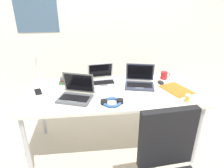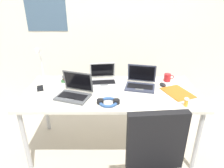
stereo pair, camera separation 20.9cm
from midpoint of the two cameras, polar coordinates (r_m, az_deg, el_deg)
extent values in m
plane|color=#B7AD9E|center=(2.55, -2.45, -17.03)|extent=(12.00, 12.00, 0.00)
cube|color=silver|center=(3.02, -4.40, 17.24)|extent=(6.00, 0.12, 2.60)
cube|color=#3F5972|center=(3.04, -22.91, 20.30)|extent=(0.56, 0.01, 0.76)
cube|color=silver|center=(2.13, -2.81, -2.38)|extent=(1.80, 0.80, 0.03)
cylinder|color=#B2B5BA|center=(2.18, -25.49, -16.06)|extent=(0.04, 0.04, 0.71)
cylinder|color=#B2B5BA|center=(2.26, 20.46, -13.55)|extent=(0.04, 0.04, 0.71)
cylinder|color=#B2B5BA|center=(2.71, -21.26, -6.76)|extent=(0.04, 0.04, 0.71)
cylinder|color=#B2B5BA|center=(2.77, 14.59, -5.04)|extent=(0.04, 0.04, 0.71)
cylinder|color=white|center=(2.50, -21.92, 0.61)|extent=(0.12, 0.12, 0.02)
cylinder|color=white|center=(2.44, -22.58, 4.42)|extent=(0.02, 0.02, 0.34)
cylinder|color=white|center=(2.35, -23.50, 7.95)|extent=(0.01, 0.08, 0.01)
cone|color=white|center=(2.31, -23.76, 7.66)|extent=(0.07, 0.09, 0.09)
cube|color=#33384C|center=(2.21, 5.06, -0.63)|extent=(0.35, 0.27, 0.02)
cube|color=black|center=(2.21, 5.07, -0.36)|extent=(0.29, 0.17, 0.00)
cube|color=#595B60|center=(2.15, 5.01, -1.15)|extent=(0.09, 0.06, 0.00)
cube|color=#33384C|center=(2.29, 5.28, 3.33)|extent=(0.31, 0.12, 0.21)
cube|color=black|center=(2.28, 5.27, 3.30)|extent=(0.28, 0.10, 0.17)
cube|color=#515459|center=(2.00, -13.38, -4.20)|extent=(0.37, 0.30, 0.02)
cube|color=black|center=(2.00, -13.41, -3.91)|extent=(0.30, 0.20, 0.00)
cube|color=#595B60|center=(1.94, -14.27, -4.87)|extent=(0.10, 0.07, 0.00)
cube|color=#515459|center=(2.05, -12.23, 0.30)|extent=(0.31, 0.14, 0.21)
cube|color=black|center=(2.05, -12.30, 0.26)|extent=(0.28, 0.12, 0.18)
cube|color=#B7BABC|center=(2.28, -5.29, 0.11)|extent=(0.31, 0.23, 0.02)
cube|color=black|center=(2.27, -5.30, 0.37)|extent=(0.27, 0.14, 0.00)
cube|color=#595B60|center=(2.21, -5.07, -0.31)|extent=(0.09, 0.05, 0.00)
cube|color=#B7BABC|center=(2.35, -5.83, 3.73)|extent=(0.30, 0.10, 0.19)
cube|color=black|center=(2.35, -5.81, 3.72)|extent=(0.27, 0.08, 0.16)
ellipsoid|color=black|center=(2.32, 11.06, 0.41)|extent=(0.08, 0.11, 0.03)
cube|color=black|center=(2.27, -22.56, -2.07)|extent=(0.11, 0.15, 0.01)
torus|color=#335999|center=(1.89, -3.17, -5.21)|extent=(0.18, 0.18, 0.03)
cylinder|color=black|center=(1.88, -5.46, -5.16)|extent=(0.06, 0.06, 0.04)
cylinder|color=black|center=(1.89, -0.90, -4.94)|extent=(0.06, 0.06, 0.04)
cylinder|color=gold|center=(2.00, 17.61, -4.06)|extent=(0.04, 0.04, 0.06)
cylinder|color=white|center=(1.98, 17.76, -3.06)|extent=(0.04, 0.04, 0.01)
cube|color=#336638|center=(2.37, -14.29, 0.63)|extent=(0.23, 0.17, 0.03)
cube|color=maroon|center=(2.36, -14.22, 1.24)|extent=(0.18, 0.16, 0.02)
cube|color=#4C4C51|center=(2.34, -14.07, 1.76)|extent=(0.23, 0.18, 0.03)
cube|color=orange|center=(2.22, 15.07, -1.56)|extent=(0.33, 0.37, 0.01)
cylinder|color=#B21E23|center=(2.45, 12.03, 2.34)|extent=(0.08, 0.08, 0.09)
torus|color=#B21E23|center=(2.46, 13.15, 2.47)|extent=(0.05, 0.01, 0.05)
cube|color=black|center=(1.54, 11.41, -14.78)|extent=(0.42, 0.10, 0.48)
camera|label=1|loc=(0.10, -92.86, -1.33)|focal=32.56mm
camera|label=2|loc=(0.10, 87.14, 1.33)|focal=32.56mm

